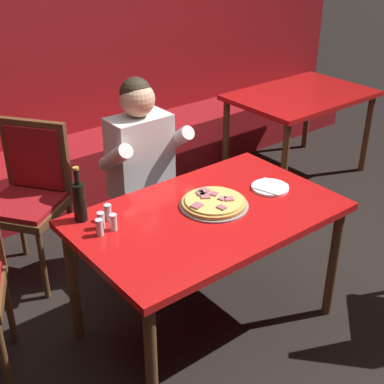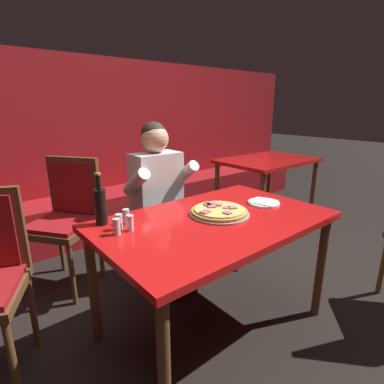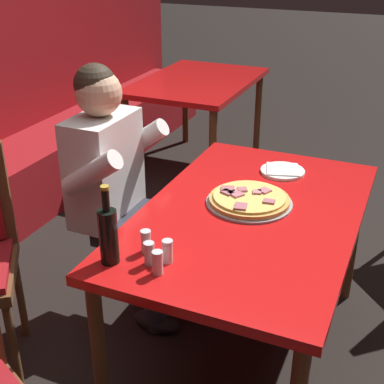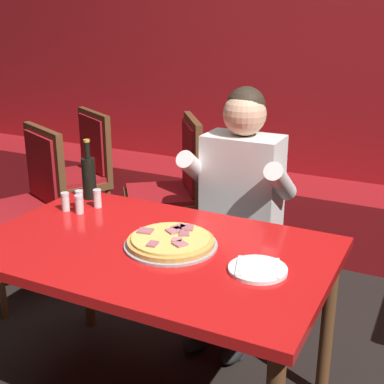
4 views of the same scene
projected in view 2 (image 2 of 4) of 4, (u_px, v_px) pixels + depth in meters
ground_plane at (213, 325)px, 1.97m from camera, size 24.00×24.00×0.00m
booth_wall_panel at (79, 146)px, 3.32m from camera, size 6.80×0.16×1.90m
booth_bench at (97, 215)px, 3.28m from camera, size 6.46×0.48×0.46m
main_dining_table at (215, 231)px, 1.78m from camera, size 1.37×0.86×0.75m
pizza at (219, 211)px, 1.81m from camera, size 0.36×0.36×0.05m
plate_white_paper at (264, 203)px, 2.01m from camera, size 0.21×0.21×0.02m
beer_bottle at (100, 205)px, 1.64m from camera, size 0.07×0.07×0.29m
shaker_black_pepper at (119, 223)px, 1.59m from camera, size 0.04×0.04×0.09m
shaker_parmesan at (126, 217)px, 1.66m from camera, size 0.04×0.04×0.09m
shaker_red_pepper_flakes at (117, 227)px, 1.52m from camera, size 0.04×0.04×0.09m
shaker_oregano at (130, 224)px, 1.57m from camera, size 0.04×0.04×0.09m
diner_seated_blue_shirt at (163, 197)px, 2.31m from camera, size 0.53×0.53×1.27m
dining_chair_near_left at (67, 212)px, 2.31m from camera, size 0.61×0.61×1.00m
background_dining_table at (268, 166)px, 3.73m from camera, size 1.19×0.81×0.75m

